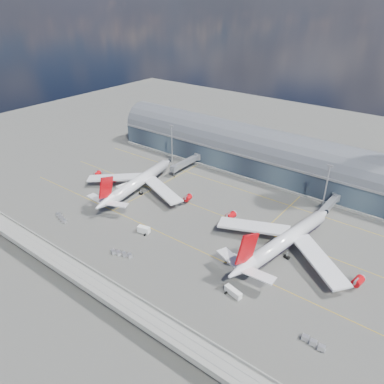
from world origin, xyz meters
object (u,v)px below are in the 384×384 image
Objects in this scene: airliner_right at (285,241)px; service_truck_4 at (274,243)px; service_truck_2 at (233,292)px; service_truck_5 at (157,169)px; cargo_train_1 at (121,254)px; floodlight_mast_left at (172,143)px; service_truck_0 at (123,187)px; cargo_train_2 at (313,343)px; airliner_left at (137,182)px; floodlight_mast_right at (326,187)px; service_truck_3 at (232,259)px; cargo_train_0 at (61,218)px; service_truck_1 at (144,230)px.

airliner_right is 14.05× the size of service_truck_4.
service_truck_2 is 37.02m from service_truck_4.
service_truck_2 is at bearing -76.37° from service_truck_5.
service_truck_2 is 50.99m from cargo_train_1.
floodlight_mast_left is 0.37× the size of airliner_right.
service_truck_0 reaches higher than cargo_train_2.
airliner_left is 13.67× the size of service_truck_4.
cargo_train_1 is at bearing -61.33° from airliner_left.
floodlight_mast_right is 2.50× the size of cargo_train_1.
service_truck_4 is 52.75m from cargo_train_2.
airliner_left reaches higher than cargo_train_2.
airliner_right is at bearing -23.83° from floodlight_mast_left.
service_truck_2 is (85.32, -36.44, -4.55)m from airliner_left.
airliner_right reaches higher than airliner_left.
service_truck_4 is (8.64, 20.74, 0.12)m from service_truck_3.
service_truck_5 is 0.64× the size of cargo_train_1.
airliner_right is 35.51m from service_truck_2.
cargo_train_1 reaches higher than cargo_train_0.
service_truck_0 reaches higher than cargo_train_0.
floodlight_mast_left reaches higher than service_truck_4.
floodlight_mast_left is 2.50× the size of cargo_train_1.
floodlight_mast_right is 0.38× the size of airliner_left.
cargo_train_0 is (1.26, -86.18, -12.75)m from floodlight_mast_left.
service_truck_5 is (1.07, -16.01, -12.01)m from floodlight_mast_left.
service_truck_4 is (83.45, 0.54, -4.54)m from airliner_left.
cargo_train_1 is (45.92, -87.89, -12.74)m from floodlight_mast_left.
service_truck_1 is (-57.84, -25.93, -4.10)m from airliner_right.
airliner_right is 6.83× the size of cargo_train_0.
service_truck_5 is at bearing 173.61° from airliner_right.
service_truck_1 reaches higher than service_truck_2.
airliner_right is 48.20m from cargo_train_2.
service_truck_4 is (-1.87, 36.97, 0.01)m from service_truck_2.
service_truck_3 is at bearing -38.96° from cargo_train_1.
cargo_train_0 is (-93.00, -44.11, -0.51)m from service_truck_4.
cargo_train_1 is (-50.21, -8.84, -0.50)m from service_truck_2.
service_truck_0 is 0.78× the size of cargo_train_1.
service_truck_2 is 19.34m from service_truck_3.
service_truck_0 is at bearing -87.05° from floodlight_mast_left.
airliner_right reaches higher than cargo_train_2.
floodlight_mast_right is at bearing 75.04° from service_truck_3.
service_truck_5 is at bearing 50.72° from cargo_train_1.
service_truck_0 is (-8.44, -3.37, -4.28)m from airliner_left.
service_truck_4 reaches higher than cargo_train_2.
service_truck_5 is (-1.30, 29.97, -0.04)m from service_truck_0.
floodlight_mast_right is 4.91× the size of service_truck_3.
cargo_train_1 is at bearing 87.22° from cargo_train_2.
cargo_train_0 is at bearing -132.68° from service_truck_5.
floodlight_mast_left is at bearing 161.80° from service_truck_4.
service_truck_5 is (-98.50, 27.96, -4.15)m from airliner_right.
service_truck_3 is 46.95m from cargo_train_1.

